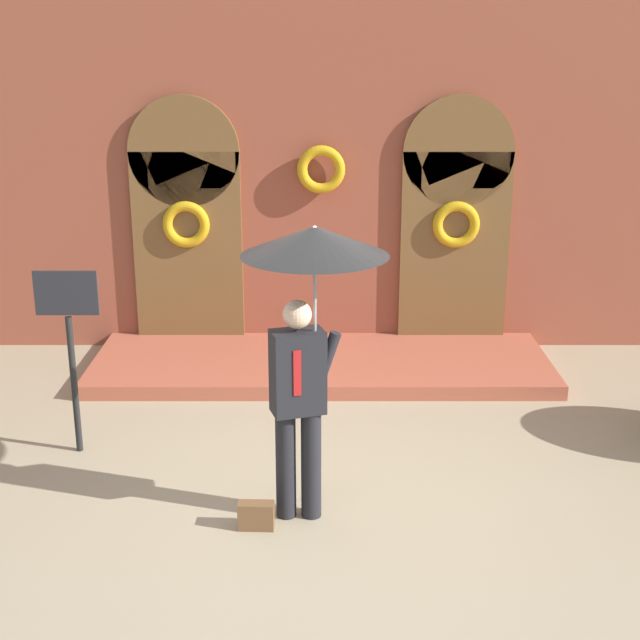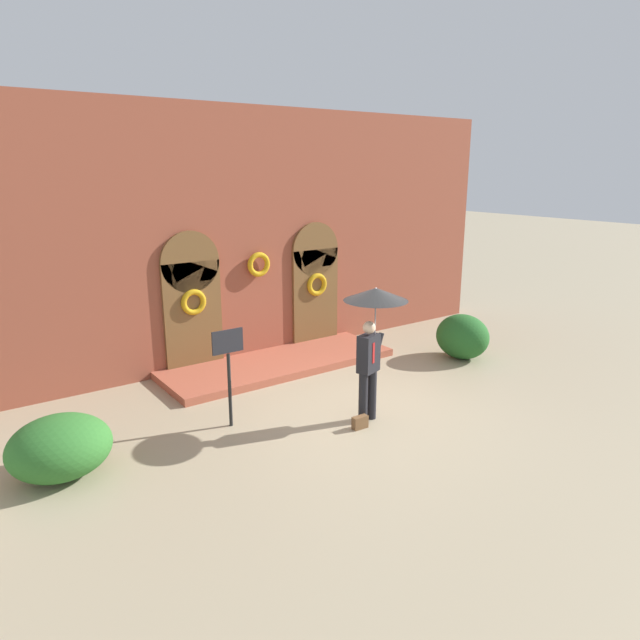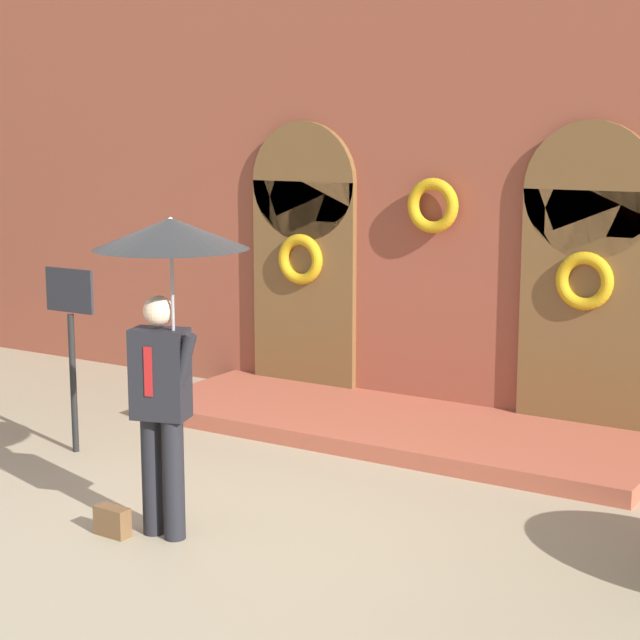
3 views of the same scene
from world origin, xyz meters
name	(u,v)px [view 3 (image 3 of 3)]	position (x,y,z in m)	size (l,w,h in m)	color
ground_plane	(201,532)	(0.00, 0.00, 0.00)	(80.00, 80.00, 0.00)	tan
building_facade	(447,157)	(0.00, 4.15, 2.68)	(14.00, 2.30, 5.60)	brown
person_with_umbrella	(168,281)	(-0.08, -0.20, 1.91)	(1.10, 1.10, 2.36)	black
handbag	(112,521)	(-0.51, -0.40, 0.11)	(0.28, 0.12, 0.22)	brown
sign_post	(71,329)	(-2.25, 0.98, 1.16)	(0.56, 0.06, 1.72)	black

